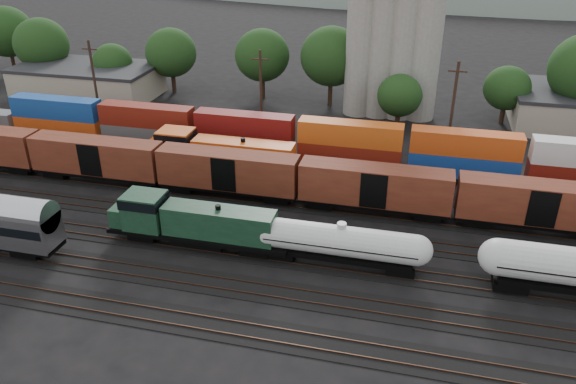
% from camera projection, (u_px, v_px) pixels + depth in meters
% --- Properties ---
extents(ground, '(600.00, 600.00, 0.00)m').
position_uv_depth(ground, '(318.00, 233.00, 53.79)').
color(ground, black).
extents(tracks, '(180.00, 33.20, 0.20)m').
position_uv_depth(tracks, '(318.00, 233.00, 53.77)').
color(tracks, black).
rests_on(tracks, ground).
extents(green_locomotive, '(17.01, 3.00, 4.50)m').
position_uv_depth(green_locomotive, '(188.00, 221.00, 50.65)').
color(green_locomotive, black).
rests_on(green_locomotive, ground).
extents(tank_car_a, '(15.33, 2.74, 4.02)m').
position_uv_depth(tank_car_a, '(341.00, 242.00, 47.76)').
color(tank_car_a, silver).
rests_on(tank_car_a, ground).
extents(orange_locomotive, '(19.34, 3.22, 4.83)m').
position_uv_depth(orange_locomotive, '(216.00, 153.00, 64.16)').
color(orange_locomotive, black).
rests_on(orange_locomotive, ground).
extents(boxcar_string, '(184.40, 2.90, 4.20)m').
position_uv_depth(boxcar_string, '(455.00, 195.00, 54.07)').
color(boxcar_string, black).
rests_on(boxcar_string, ground).
extents(container_wall, '(162.07, 2.60, 5.80)m').
position_uv_depth(container_wall, '(344.00, 148.00, 65.50)').
color(container_wall, black).
rests_on(container_wall, ground).
extents(grain_silo, '(13.40, 5.00, 29.00)m').
position_uv_depth(grain_silo, '(392.00, 39.00, 79.13)').
color(grain_silo, gray).
rests_on(grain_silo, ground).
extents(industrial_sheds, '(119.38, 17.26, 5.10)m').
position_uv_depth(industrial_sheds, '(410.00, 102.00, 81.72)').
color(industrial_sheds, '#9E937F').
rests_on(industrial_sheds, ground).
extents(tree_band, '(166.94, 21.00, 14.10)m').
position_uv_depth(tree_band, '(378.00, 62.00, 83.58)').
color(tree_band, black).
rests_on(tree_band, ground).
extents(utility_poles, '(122.20, 0.36, 12.00)m').
position_uv_depth(utility_poles, '(353.00, 102.00, 70.01)').
color(utility_poles, black).
rests_on(utility_poles, ground).
extents(distant_hills, '(860.00, 286.00, 130.00)m').
position_uv_depth(distant_hills, '(463.00, 14.00, 283.00)').
color(distant_hills, '#59665B').
rests_on(distant_hills, ground).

